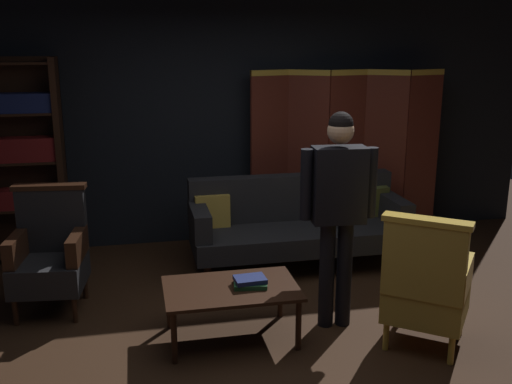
# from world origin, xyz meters

# --- Properties ---
(ground_plane) EXTENTS (10.00, 10.00, 0.00)m
(ground_plane) POSITION_xyz_m (0.00, 0.00, 0.00)
(ground_plane) COLOR #331E11
(back_wall) EXTENTS (7.20, 0.10, 2.80)m
(back_wall) POSITION_xyz_m (0.00, 2.45, 1.40)
(back_wall) COLOR black
(back_wall) RESTS_ON ground_plane
(folding_screen) EXTENTS (2.13, 0.41, 1.90)m
(folding_screen) POSITION_xyz_m (1.29, 2.09, 0.99)
(folding_screen) COLOR #5B2319
(folding_screen) RESTS_ON ground_plane
(bookshelf) EXTENTS (0.90, 0.32, 2.05)m
(bookshelf) POSITION_xyz_m (-2.15, 2.19, 1.07)
(bookshelf) COLOR black
(bookshelf) RESTS_ON ground_plane
(velvet_couch) EXTENTS (2.12, 0.78, 0.88)m
(velvet_couch) POSITION_xyz_m (0.55, 1.45, 0.45)
(velvet_couch) COLOR black
(velvet_couch) RESTS_ON ground_plane
(coffee_table) EXTENTS (1.00, 0.64, 0.42)m
(coffee_table) POSITION_xyz_m (-0.34, 0.07, 0.37)
(coffee_table) COLOR black
(coffee_table) RESTS_ON ground_plane
(armchair_gilt_accent) EXTENTS (0.81, 0.81, 1.04)m
(armchair_gilt_accent) POSITION_xyz_m (1.02, -0.34, 0.49)
(armchair_gilt_accent) COLOR gold
(armchair_gilt_accent) RESTS_ON ground_plane
(armchair_wing_left) EXTENTS (0.64, 0.64, 1.04)m
(armchair_wing_left) POSITION_xyz_m (-1.73, 0.91, 0.49)
(armchair_wing_left) COLOR black
(armchair_wing_left) RESTS_ON ground_plane
(standing_figure) EXTENTS (0.59, 0.25, 1.70)m
(standing_figure) POSITION_xyz_m (0.49, 0.13, 1.03)
(standing_figure) COLOR black
(standing_figure) RESTS_ON ground_plane
(book_green_cloth) EXTENTS (0.27, 0.23, 0.03)m
(book_green_cloth) POSITION_xyz_m (-0.20, 0.07, 0.44)
(book_green_cloth) COLOR #1E4C28
(book_green_cloth) RESTS_ON coffee_table
(book_navy_cloth) EXTENTS (0.24, 0.18, 0.03)m
(book_navy_cloth) POSITION_xyz_m (-0.20, 0.07, 0.47)
(book_navy_cloth) COLOR navy
(book_navy_cloth) RESTS_ON book_green_cloth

